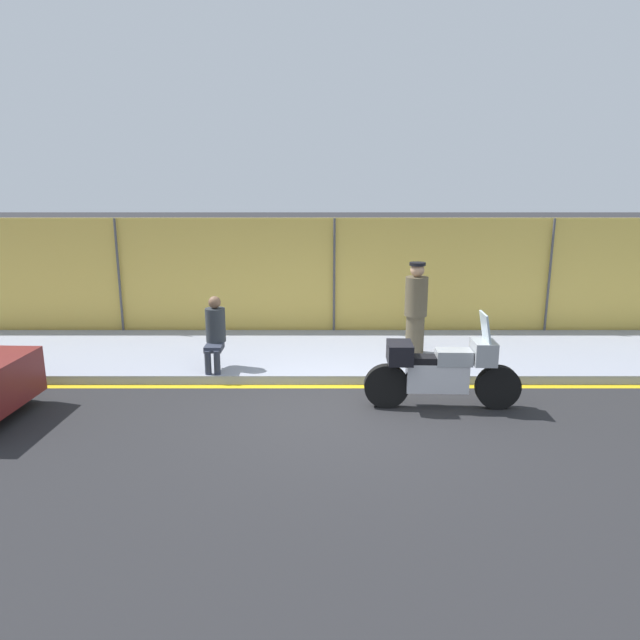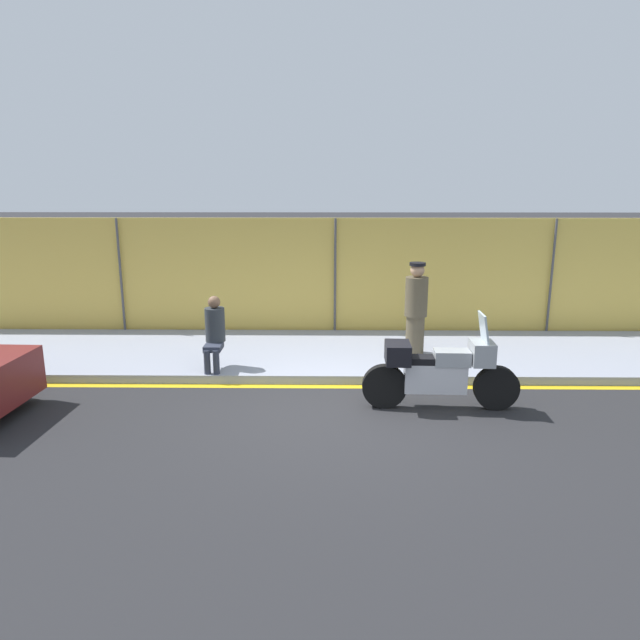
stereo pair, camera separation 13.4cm
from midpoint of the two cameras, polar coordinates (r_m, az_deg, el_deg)
The scene contains 7 objects.
ground_plane at distance 8.42m, azimuth 2.32°, elevation -9.50°, with size 120.00×120.00×0.00m, color #262628.
sidewalk at distance 11.06m, azimuth 1.93°, elevation -3.39°, with size 34.38×3.08×0.15m.
curb_paint_stripe at distance 9.53m, azimuth 2.13°, elevation -6.66°, with size 34.38×0.18×0.01m.
storefront_fence at distance 12.37m, azimuth 1.83°, elevation 4.20°, with size 32.66×0.17×2.58m.
motorcycle at distance 8.65m, azimuth 12.29°, elevation -4.99°, with size 2.33×0.54×1.47m.
officer_standing at distance 10.76m, azimuth 9.92°, elevation 1.19°, with size 0.42×0.42×1.73m.
person_seated_on_curb at distance 9.97m, azimuth -10.13°, elevation -0.87°, with size 0.34×0.64×1.26m.
Camera 2 is at (-0.17, -7.74, 3.29)m, focal length 32.00 mm.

